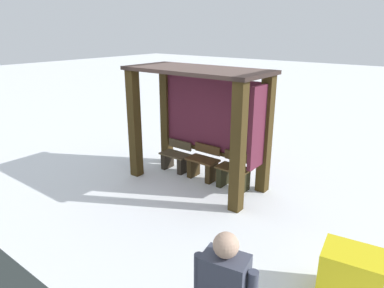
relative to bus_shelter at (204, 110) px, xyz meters
The scene contains 6 objects.
ground_plane 1.63m from the bus_shelter, 118.15° to the right, with size 60.00×60.00×0.00m, color white.
bus_shelter is the anchor object (origin of this frame).
bench_left_inside 1.61m from the bus_shelter, behind, with size 0.71×0.40×0.70m.
bench_center_inside 1.31m from the bus_shelter, 134.70° to the left, with size 0.71×0.41×0.76m.
bench_right_inside 1.50m from the bus_shelter, ahead, with size 0.71×0.42×0.76m.
grit_bin 4.16m from the bus_shelter, 26.40° to the right, with size 0.70×0.56×0.68m, color yellow.
Camera 1 is at (4.28, -5.59, 3.24)m, focal length 32.35 mm.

